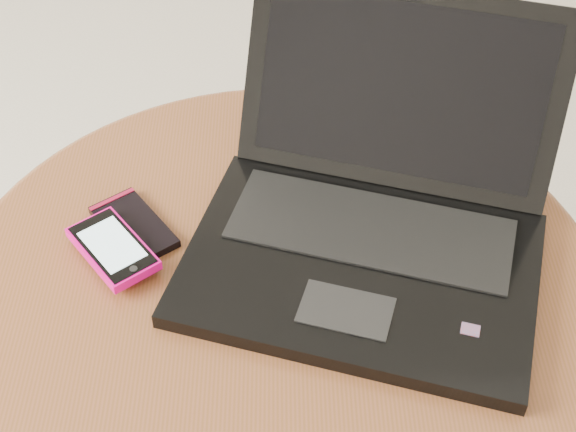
{
  "coord_description": "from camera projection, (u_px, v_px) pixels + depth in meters",
  "views": [
    {
      "loc": [
        0.06,
        -0.62,
        1.19
      ],
      "look_at": [
        0.07,
        -0.04,
        0.61
      ],
      "focal_mm": 51.84,
      "sensor_mm": 36.0,
      "label": 1
    }
  ],
  "objects": [
    {
      "name": "table",
      "position": [
        278.0,
        352.0,
        0.93
      ],
      "size": [
        0.69,
        0.69,
        0.55
      ],
      "color": "#50281A",
      "rests_on": "ground"
    },
    {
      "name": "laptop",
      "position": [
        372.0,
        215.0,
        0.86
      ],
      "size": [
        0.43,
        0.43,
        0.21
      ],
      "color": "black",
      "rests_on": "table"
    },
    {
      "name": "phone_black",
      "position": [
        134.0,
        226.0,
        0.89
      ],
      "size": [
        0.11,
        0.12,
        0.01
      ],
      "color": "black",
      "rests_on": "table"
    },
    {
      "name": "phone_pink",
      "position": [
        113.0,
        248.0,
        0.86
      ],
      "size": [
        0.11,
        0.12,
        0.01
      ],
      "color": "#FA058F",
      "rests_on": "phone_black"
    }
  ]
}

